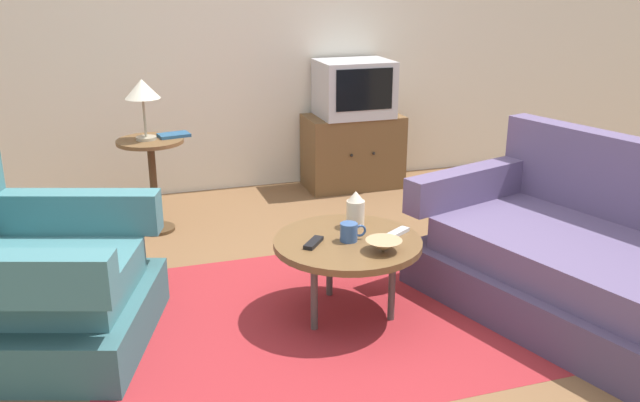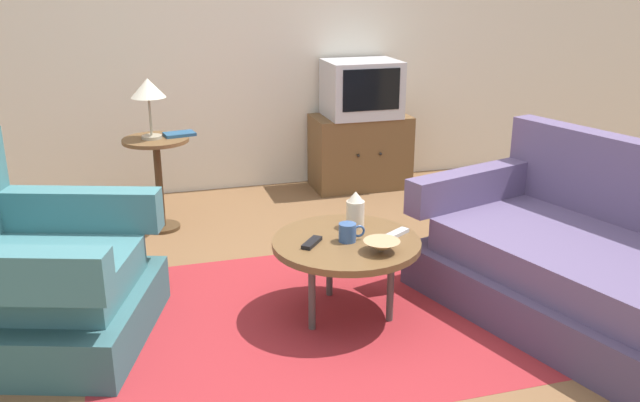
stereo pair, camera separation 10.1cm
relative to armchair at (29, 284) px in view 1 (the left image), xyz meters
The scene contains 16 objects.
ground_plane 1.50m from the armchair, 11.50° to the right, with size 16.00×16.00×0.00m, color brown.
back_wall 2.83m from the armchair, 56.88° to the left, with size 9.00×0.12×2.70m, color beige.
area_rug 1.57m from the armchair, ahead, with size 2.58×1.72×0.00m, color maroon.
armchair is the anchor object (origin of this frame).
couch 2.81m from the armchair, 12.93° to the right, with size 1.47×2.05×0.87m.
coffee_table 1.54m from the armchair, ahead, with size 0.76×0.76×0.42m.
side_table 1.52m from the armchair, 62.94° to the left, with size 0.44×0.44×0.65m.
tv_stand 3.00m from the armchair, 39.04° to the left, with size 0.78×0.45×0.59m.
television 3.04m from the armchair, 38.92° to the left, with size 0.57×0.46×0.44m.
table_lamp 1.64m from the armchair, 63.72° to the left, with size 0.23×0.23×0.40m.
vase 1.64m from the armchair, ahead, with size 0.10×0.10×0.20m.
mug 1.55m from the armchair, ahead, with size 0.14×0.09×0.09m.
bowl 1.69m from the armchair, 12.88° to the right, with size 0.18×0.18×0.06m.
tv_remote_dark 1.36m from the armchair, ahead, with size 0.14×0.15×0.02m.
tv_remote_silver 1.81m from the armchair, ahead, with size 0.16×0.13×0.02m.
book 1.65m from the armchair, 58.36° to the left, with size 0.22×0.17×0.02m.
Camera 1 is at (-1.02, -2.89, 1.72)m, focal length 38.18 mm.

